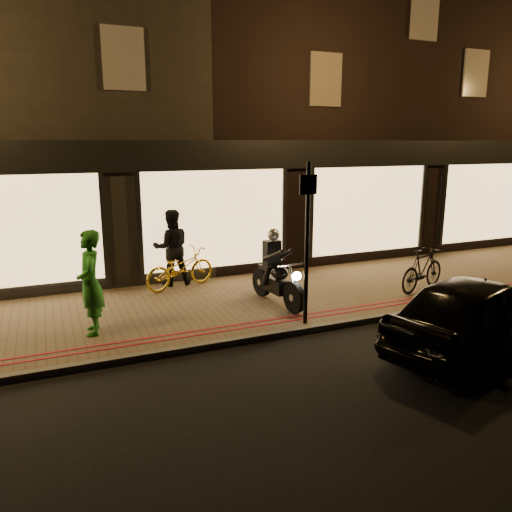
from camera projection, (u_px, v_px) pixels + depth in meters
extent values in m
plane|color=black|center=(286.00, 337.00, 9.03)|extent=(90.00, 90.00, 0.00)
cube|color=brown|center=(245.00, 302.00, 10.81)|extent=(50.00, 4.00, 0.12)
cube|color=#59544C|center=(285.00, 333.00, 9.07)|extent=(50.00, 0.14, 0.12)
cube|color=maroon|center=(276.00, 323.00, 9.41)|extent=(50.00, 0.06, 0.01)
cube|color=maroon|center=(271.00, 320.00, 9.59)|extent=(50.00, 0.06, 0.01)
cube|color=black|center=(325.00, 120.00, 18.45)|extent=(12.00, 10.00, 8.50)
cube|color=black|center=(214.00, 155.00, 11.88)|extent=(48.00, 0.12, 0.70)
cube|color=#FFCD7F|center=(13.00, 232.00, 10.49)|extent=(3.60, 0.06, 2.38)
cube|color=#FFCD7F|center=(216.00, 219.00, 12.21)|extent=(3.60, 0.06, 2.38)
cube|color=#FFCD7F|center=(369.00, 210.00, 13.93)|extent=(3.60, 0.06, 2.38)
cube|color=#FFCD7F|center=(488.00, 202.00, 15.64)|extent=(3.60, 0.06, 2.38)
cube|color=#3F331E|center=(124.00, 59.00, 10.66)|extent=(0.90, 0.06, 1.30)
cube|color=#3F331E|center=(326.00, 80.00, 12.61)|extent=(0.90, 0.06, 1.30)
cube|color=#3F331E|center=(476.00, 73.00, 14.42)|extent=(0.90, 0.06, 1.30)
cube|color=#3F331E|center=(425.00, 14.00, 13.35)|extent=(0.90, 0.06, 1.30)
cylinder|color=black|center=(294.00, 297.00, 9.92)|extent=(0.19, 0.65, 0.64)
cylinder|color=black|center=(262.00, 282.00, 11.03)|extent=(0.19, 0.65, 0.64)
cylinder|color=silver|center=(294.00, 297.00, 9.92)|extent=(0.15, 0.15, 0.14)
cylinder|color=silver|center=(262.00, 282.00, 11.03)|extent=(0.15, 0.15, 0.14)
cube|color=black|center=(276.00, 285.00, 10.50)|extent=(0.33, 0.72, 0.30)
ellipsoid|color=black|center=(279.00, 272.00, 10.32)|extent=(0.38, 0.54, 0.29)
cube|color=black|center=(269.00, 268.00, 10.69)|extent=(0.28, 0.57, 0.09)
cylinder|color=silver|center=(290.00, 265.00, 9.91)|extent=(0.60, 0.10, 0.03)
cylinder|color=silver|center=(293.00, 282.00, 9.90)|extent=(0.08, 0.33, 0.71)
sphere|color=white|center=(297.00, 276.00, 9.74)|extent=(0.19, 0.19, 0.17)
cylinder|color=silver|center=(270.00, 284.00, 10.97)|extent=(0.13, 0.55, 0.07)
cube|color=black|center=(272.00, 253.00, 10.50)|extent=(0.36, 0.25, 0.55)
sphere|color=#ABADB2|center=(273.00, 235.00, 10.36)|extent=(0.29, 0.29, 0.26)
cylinder|color=black|center=(273.00, 256.00, 10.15)|extent=(0.23, 0.60, 0.34)
cylinder|color=black|center=(286.00, 254.00, 10.30)|extent=(0.11, 0.60, 0.34)
cylinder|color=black|center=(267.00, 275.00, 10.50)|extent=(0.22, 0.29, 0.46)
cylinder|color=black|center=(278.00, 273.00, 10.63)|extent=(0.17, 0.29, 0.46)
cylinder|color=black|center=(307.00, 245.00, 9.09)|extent=(0.08, 0.08, 3.00)
cube|color=black|center=(308.00, 185.00, 8.85)|extent=(0.35, 0.04, 0.35)
imported|color=gold|center=(180.00, 268.00, 11.60)|extent=(1.90, 1.16, 0.94)
imported|color=black|center=(423.00, 269.00, 11.39)|extent=(1.71, 0.96, 0.99)
imported|color=#227920|center=(90.00, 283.00, 8.73)|extent=(0.49, 0.71, 1.87)
imported|color=black|center=(171.00, 248.00, 11.77)|extent=(0.94, 0.76, 1.81)
imported|color=black|center=(477.00, 313.00, 8.33)|extent=(4.21, 2.67, 1.33)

